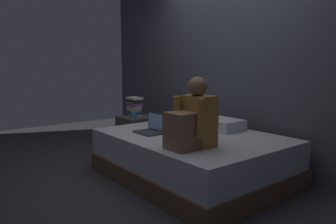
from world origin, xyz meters
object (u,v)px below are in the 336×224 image
Objects in this scene: person_sitting at (192,121)px; book_stack at (134,106)px; pillow at (219,124)px; nightstand at (136,134)px; bed at (192,156)px; mug at (134,115)px; laptop at (152,128)px.

book_stack is at bearing 165.28° from person_sitting.
book_stack is at bearing -164.41° from pillow.
bed is at bearing -4.16° from nightstand.
mug is at bearing 167.69° from person_sitting.
person_sitting reaches higher than bed.
pillow reaches higher than bed.
person_sitting is (0.41, -0.37, 0.50)m from bed.
person_sitting is at bearing -12.31° from mug.
bed is at bearing 137.98° from person_sitting.
bed is at bearing 1.25° from mug.
laptop is 3.56× the size of mug.
person_sitting is 2.34× the size of book_stack.
book_stack is 3.11× the size of mug.
nightstand is at bearing 175.84° from bed.
nightstand is 0.41m from book_stack.
book_stack is at bearing 144.38° from mug.
pillow is at bearing 22.44° from mug.
mug is at bearing 161.55° from laptop.
bed is 22.22× the size of mug.
nightstand is 1.84m from person_sitting.
pillow is at bearing 92.42° from bed.
pillow is at bearing 66.53° from laptop.
laptop reaches higher than bed.
bed is 1.21m from mug.
pillow is at bearing 15.59° from book_stack.
person_sitting reaches higher than mug.
pillow is 1.25m from mug.
nightstand is at bearing 164.80° from person_sitting.
nightstand is at bearing 137.31° from mug.
laptop is 0.82m from pillow.
person_sitting reaches higher than nightstand.
laptop is at bearing -22.48° from nightstand.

